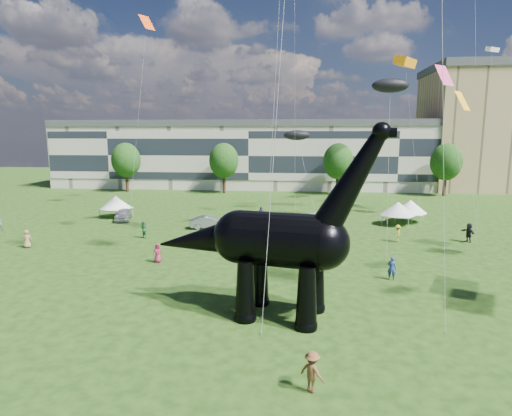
{
  "coord_description": "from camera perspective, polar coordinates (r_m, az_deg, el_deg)",
  "views": [
    {
      "loc": [
        1.25,
        -22.12,
        10.11
      ],
      "look_at": [
        -1.76,
        8.0,
        5.0
      ],
      "focal_mm": 30.0,
      "sensor_mm": 36.0,
      "label": 1
    }
  ],
  "objects": [
    {
      "name": "gazebo_far",
      "position": [
        53.74,
        19.88,
        0.17
      ],
      "size": [
        4.98,
        4.98,
        2.65
      ],
      "rotation": [
        0.0,
        0.0,
        -0.4
      ],
      "color": "white",
      "rests_on": "ground"
    },
    {
      "name": "tree_mid_left",
      "position": [
        76.38,
        -4.31,
        6.69
      ],
      "size": [
        5.2,
        5.2,
        9.44
      ],
      "color": "#382314",
      "rests_on": "ground"
    },
    {
      "name": "terrace_row",
      "position": [
        84.73,
        -0.57,
        6.8
      ],
      "size": [
        78.0,
        11.0,
        12.0
      ],
      "primitive_type": "cube",
      "color": "beige",
      "rests_on": "ground"
    },
    {
      "name": "apartment_block",
      "position": [
        95.36,
        30.08,
        8.85
      ],
      "size": [
        28.0,
        18.0,
        22.0
      ],
      "primitive_type": "cube",
      "color": "tan",
      "rests_on": "ground"
    },
    {
      "name": "car_grey",
      "position": [
        47.6,
        -6.29,
        -1.9
      ],
      "size": [
        4.37,
        2.35,
        1.37
      ],
      "primitive_type": "imported",
      "rotation": [
        0.0,
        0.0,
        1.8
      ],
      "color": "gray",
      "rests_on": "ground"
    },
    {
      "name": "tree_mid_right",
      "position": [
        75.52,
        10.9,
        6.51
      ],
      "size": [
        5.2,
        5.2,
        9.44
      ],
      "color": "#382314",
      "rests_on": "ground"
    },
    {
      "name": "car_white",
      "position": [
        50.01,
        8.77,
        -1.42
      ],
      "size": [
        5.23,
        4.16,
        1.32
      ],
      "primitive_type": "imported",
      "rotation": [
        0.0,
        0.0,
        1.09
      ],
      "color": "white",
      "rests_on": "ground"
    },
    {
      "name": "gazebo_left",
      "position": [
        56.44,
        -18.21,
        0.72
      ],
      "size": [
        4.83,
        4.83,
        2.69
      ],
      "rotation": [
        0.0,
        0.0,
        -0.31
      ],
      "color": "white",
      "rests_on": "ground"
    },
    {
      "name": "visitors",
      "position": [
        38.62,
        0.08,
        -4.24
      ],
      "size": [
        49.53,
        34.62,
        1.89
      ],
      "color": "#A08050",
      "rests_on": "ground"
    },
    {
      "name": "car_dark",
      "position": [
        45.1,
        8.42,
        -2.55
      ],
      "size": [
        2.02,
        4.94,
        1.43
      ],
      "primitive_type": "imported",
      "rotation": [
        0.0,
        0.0,
        -0.0
      ],
      "color": "#595960",
      "rests_on": "ground"
    },
    {
      "name": "tree_far_left",
      "position": [
        81.45,
        -16.97,
        6.48
      ],
      "size": [
        5.2,
        5.2,
        9.44
      ],
      "color": "#382314",
      "rests_on": "ground"
    },
    {
      "name": "car_silver",
      "position": [
        54.17,
        -17.29,
        -0.83
      ],
      "size": [
        2.78,
        4.58,
        1.46
      ],
      "primitive_type": "imported",
      "rotation": [
        0.0,
        0.0,
        0.26
      ],
      "color": "silver",
      "rests_on": "ground"
    },
    {
      "name": "tree_far_right",
      "position": [
        79.19,
        24.06,
        5.99
      ],
      "size": [
        5.2,
        5.2,
        9.44
      ],
      "color": "#382314",
      "rests_on": "ground"
    },
    {
      "name": "ground",
      "position": [
        24.36,
        2.33,
        -14.95
      ],
      "size": [
        220.0,
        220.0,
        0.0
      ],
      "primitive_type": "plane",
      "color": "#16330C",
      "rests_on": "ground"
    },
    {
      "name": "dinosaur_sculpture",
      "position": [
        23.97,
        2.04,
        -4.6
      ],
      "size": [
        13.76,
        5.15,
        11.22
      ],
      "rotation": [
        0.0,
        0.0,
        -0.22
      ],
      "color": "black",
      "rests_on": "ground"
    },
    {
      "name": "kites",
      "position": [
        47.09,
        19.23,
        22.85
      ],
      "size": [
        59.19,
        49.99,
        29.51
      ],
      "color": "red",
      "rests_on": "ground"
    },
    {
      "name": "gazebo_near",
      "position": [
        51.56,
        18.38,
        -0.08
      ],
      "size": [
        5.02,
        5.02,
        2.69
      ],
      "rotation": [
        0.0,
        0.0,
        -0.38
      ],
      "color": "silver",
      "rests_on": "ground"
    }
  ]
}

